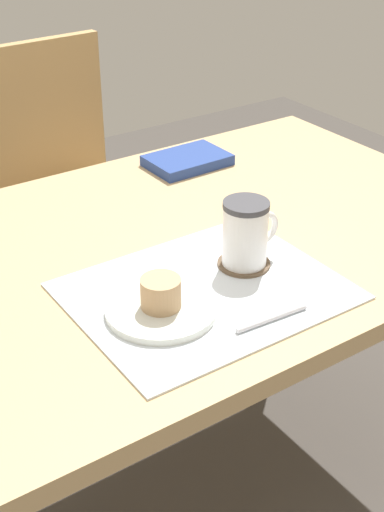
% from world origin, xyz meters
% --- Properties ---
extents(ground_plane, '(4.40, 4.40, 0.02)m').
position_xyz_m(ground_plane, '(0.00, 0.00, -0.01)').
color(ground_plane, '#47423D').
extents(dining_table, '(1.26, 0.81, 0.71)m').
position_xyz_m(dining_table, '(0.00, 0.00, 0.63)').
color(dining_table, tan).
rests_on(dining_table, ground_plane).
extents(wooden_chair, '(0.44, 0.44, 0.88)m').
position_xyz_m(wooden_chair, '(0.13, 0.79, 0.48)').
color(wooden_chair, tan).
rests_on(wooden_chair, ground_plane).
extents(placemat, '(0.43, 0.35, 0.00)m').
position_xyz_m(placemat, '(-0.07, -0.18, 0.71)').
color(placemat, white).
rests_on(placemat, dining_table).
extents(pastry_plate, '(0.18, 0.18, 0.01)m').
position_xyz_m(pastry_plate, '(-0.16, -0.19, 0.72)').
color(pastry_plate, silver).
rests_on(pastry_plate, placemat).
extents(pastry, '(0.06, 0.06, 0.05)m').
position_xyz_m(pastry, '(-0.16, -0.19, 0.75)').
color(pastry, tan).
rests_on(pastry, pastry_plate).
extents(coffee_coaster, '(0.09, 0.09, 0.00)m').
position_xyz_m(coffee_coaster, '(0.03, -0.15, 0.71)').
color(coffee_coaster, brown).
rests_on(coffee_coaster, placemat).
extents(coffee_mug, '(0.11, 0.08, 0.12)m').
position_xyz_m(coffee_mug, '(0.04, -0.15, 0.77)').
color(coffee_mug, white).
rests_on(coffee_mug, coffee_coaster).
extents(teaspoon, '(0.13, 0.02, 0.01)m').
position_xyz_m(teaspoon, '(-0.03, -0.30, 0.71)').
color(teaspoon, silver).
rests_on(teaspoon, placemat).
extents(small_book, '(0.18, 0.13, 0.02)m').
position_xyz_m(small_book, '(0.21, 0.28, 0.72)').
color(small_book, navy).
rests_on(small_book, dining_table).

